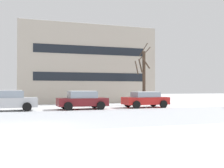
{
  "coord_description": "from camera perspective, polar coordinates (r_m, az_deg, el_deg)",
  "views": [
    {
      "loc": [
        0.13,
        -11.48,
        1.64
      ],
      "look_at": [
        5.61,
        5.65,
        1.93
      ],
      "focal_mm": 43.06,
      "sensor_mm": 36.0,
      "label": 1
    }
  ],
  "objects": [
    {
      "name": "parked_car_red",
      "position": [
        23.16,
        7.09,
        -3.23
      ],
      "size": [
        3.87,
        2.11,
        1.37
      ],
      "color": "red",
      "rests_on": "ground"
    },
    {
      "name": "building_far_right",
      "position": [
        34.38,
        -6.43,
        3.64
      ],
      "size": [
        15.22,
        10.73,
        8.75
      ],
      "color": "#B2A899",
      "rests_on": "ground"
    },
    {
      "name": "parked_car_silver",
      "position": [
        20.86,
        -21.49,
        -3.25
      ],
      "size": [
        4.31,
        2.08,
        1.52
      ],
      "color": "silver",
      "rests_on": "ground"
    },
    {
      "name": "road_surface",
      "position": [
        15.2,
        -18.25,
        -7.06
      ],
      "size": [
        80.0,
        9.26,
        0.0
      ],
      "color": "silver",
      "rests_on": "ground"
    },
    {
      "name": "ground_plane",
      "position": [
        11.6,
        -18.42,
        -9.0
      ],
      "size": [
        120.0,
        120.0,
        0.0
      ],
      "primitive_type": "plane",
      "color": "white"
    },
    {
      "name": "tree_far_mid",
      "position": [
        26.8,
        6.73,
        1.8
      ],
      "size": [
        1.78,
        1.54,
        6.23
      ],
      "color": "#423326",
      "rests_on": "ground"
    },
    {
      "name": "parked_car_maroon",
      "position": [
        21.17,
        -6.35,
        -3.37
      ],
      "size": [
        3.91,
        2.08,
        1.45
      ],
      "color": "maroon",
      "rests_on": "ground"
    }
  ]
}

